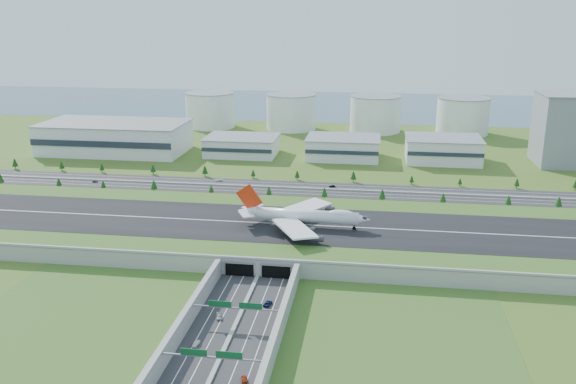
# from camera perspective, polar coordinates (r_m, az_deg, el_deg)

# --- Properties ---
(ground) EXTENTS (1200.00, 1200.00, 0.00)m
(ground) POSITION_cam_1_polar(r_m,az_deg,el_deg) (327.49, -1.16, -4.32)
(ground) COLOR #415A1C
(ground) RESTS_ON ground
(airfield_deck) EXTENTS (520.00, 100.00, 9.20)m
(airfield_deck) POSITION_cam_1_polar(r_m,az_deg,el_deg) (325.96, -1.17, -3.64)
(airfield_deck) COLOR gray
(airfield_deck) RESTS_ON ground
(underpass_road) EXTENTS (38.80, 120.40, 8.00)m
(underpass_road) POSITION_cam_1_polar(r_m,az_deg,el_deg) (237.43, -5.17, -12.05)
(underpass_road) COLOR #28282B
(underpass_road) RESTS_ON ground
(sign_gantry_near) EXTENTS (38.70, 0.70, 9.80)m
(sign_gantry_near) POSITION_cam_1_polar(r_m,az_deg,el_deg) (239.53, -4.95, -10.82)
(sign_gantry_near) COLOR gray
(sign_gantry_near) RESTS_ON ground
(sign_gantry_far) EXTENTS (38.70, 0.70, 9.80)m
(sign_gantry_far) POSITION_cam_1_polar(r_m,az_deg,el_deg) (210.10, -7.17, -15.15)
(sign_gantry_far) COLOR gray
(sign_gantry_far) RESTS_ON ground
(north_expressway) EXTENTS (560.00, 36.00, 0.12)m
(north_expressway) POSITION_cam_1_polar(r_m,az_deg,el_deg) (416.61, 0.96, 0.33)
(north_expressway) COLOR #28282B
(north_expressway) RESTS_ON ground
(tree_row) EXTENTS (500.84, 48.51, 8.09)m
(tree_row) POSITION_cam_1_polar(r_m,az_deg,el_deg) (413.18, 1.53, 0.85)
(tree_row) COLOR #3D2819
(tree_row) RESTS_ON ground
(hangar_west) EXTENTS (120.00, 60.00, 25.00)m
(hangar_west) POSITION_cam_1_polar(r_m,az_deg,el_deg) (544.38, -15.87, 4.94)
(hangar_west) COLOR white
(hangar_west) RESTS_ON ground
(hangar_mid_a) EXTENTS (58.00, 42.00, 15.00)m
(hangar_mid_a) POSITION_cam_1_polar(r_m,az_deg,el_deg) (515.66, -4.32, 4.33)
(hangar_mid_a) COLOR white
(hangar_mid_a) RESTS_ON ground
(hangar_mid_b) EXTENTS (58.00, 42.00, 17.00)m
(hangar_mid_b) POSITION_cam_1_polar(r_m,az_deg,el_deg) (504.12, 5.18, 4.14)
(hangar_mid_b) COLOR white
(hangar_mid_b) RESTS_ON ground
(hangar_mid_c) EXTENTS (58.00, 42.00, 19.00)m
(hangar_mid_c) POSITION_cam_1_polar(r_m,az_deg,el_deg) (506.20, 14.28, 3.86)
(hangar_mid_c) COLOR white
(hangar_mid_c) RESTS_ON ground
(office_tower) EXTENTS (46.00, 46.00, 55.00)m
(office_tower) POSITION_cam_1_polar(r_m,az_deg,el_deg) (526.32, 24.74, 5.32)
(office_tower) COLOR gray
(office_tower) RESTS_ON ground
(fuel_tank_a) EXTENTS (50.00, 50.00, 35.00)m
(fuel_tank_a) POSITION_cam_1_polar(r_m,az_deg,el_deg) (642.69, -7.29, 7.60)
(fuel_tank_a) COLOR silver
(fuel_tank_a) RESTS_ON ground
(fuel_tank_b) EXTENTS (50.00, 50.00, 35.00)m
(fuel_tank_b) POSITION_cam_1_polar(r_m,az_deg,el_deg) (625.54, 0.30, 7.49)
(fuel_tank_b) COLOR silver
(fuel_tank_b) RESTS_ON ground
(fuel_tank_c) EXTENTS (50.00, 50.00, 35.00)m
(fuel_tank_c) POSITION_cam_1_polar(r_m,az_deg,el_deg) (619.67, 8.17, 7.24)
(fuel_tank_c) COLOR silver
(fuel_tank_c) RESTS_ON ground
(fuel_tank_d) EXTENTS (50.00, 50.00, 35.00)m
(fuel_tank_d) POSITION_cam_1_polar(r_m,az_deg,el_deg) (625.41, 16.03, 6.85)
(fuel_tank_d) COLOR silver
(fuel_tank_d) RESTS_ON ground
(bay_water) EXTENTS (1200.00, 260.00, 0.06)m
(bay_water) POSITION_cam_1_polar(r_m,az_deg,el_deg) (791.94, 4.56, 8.10)
(bay_water) COLOR #38586B
(bay_water) RESTS_ON ground
(boeing_747) EXTENTS (71.27, 67.26, 22.02)m
(boeing_747) POSITION_cam_1_polar(r_m,az_deg,el_deg) (318.59, 1.43, -2.21)
(boeing_747) COLOR white
(boeing_747) RESTS_ON airfield_deck
(car_0) EXTENTS (3.23, 5.35, 1.71)m
(car_0) POSITION_cam_1_polar(r_m,az_deg,el_deg) (247.41, -6.47, -11.48)
(car_0) COLOR #BBBABF
(car_0) RESTS_ON ground
(car_1) EXTENTS (2.05, 4.42, 1.40)m
(car_1) POSITION_cam_1_polar(r_m,az_deg,el_deg) (230.79, -8.59, -13.84)
(car_1) COLOR silver
(car_1) RESTS_ON ground
(car_2) EXTENTS (3.60, 5.91, 1.53)m
(car_2) POSITION_cam_1_polar(r_m,az_deg,el_deg) (256.18, -1.90, -10.36)
(car_2) COLOR #0E1D46
(car_2) RESTS_ON ground
(car_3) EXTENTS (3.24, 4.99, 1.34)m
(car_3) POSITION_cam_1_polar(r_m,az_deg,el_deg) (210.02, -4.12, -17.06)
(car_3) COLOR #97260D
(car_3) RESTS_ON ground
(car_4) EXTENTS (4.19, 2.10, 1.37)m
(car_4) POSITION_cam_1_polar(r_m,az_deg,el_deg) (452.54, -17.60, 0.96)
(car_4) COLOR #4C4C50
(car_4) RESTS_ON ground
(car_5) EXTENTS (4.61, 2.63, 1.44)m
(car_5) POSITION_cam_1_polar(r_m,az_deg,el_deg) (420.38, 4.14, 0.55)
(car_5) COLOR black
(car_5) RESTS_ON ground
(car_7) EXTENTS (5.41, 3.39, 1.46)m
(car_7) POSITION_cam_1_polar(r_m,az_deg,el_deg) (437.20, -6.53, 1.12)
(car_7) COLOR white
(car_7) RESTS_ON ground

